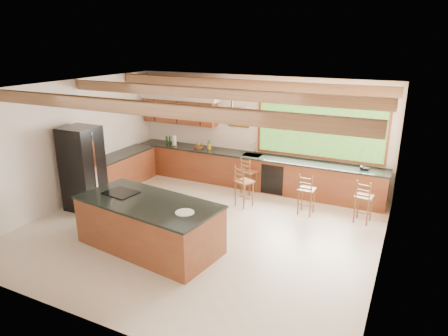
% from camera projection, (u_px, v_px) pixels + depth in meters
% --- Properties ---
extents(ground, '(7.20, 7.20, 0.00)m').
position_uv_depth(ground, '(200.00, 230.00, 8.58)').
color(ground, beige).
rests_on(ground, ground).
extents(room_shell, '(7.27, 6.54, 3.02)m').
position_uv_depth(room_shell, '(206.00, 122.00, 8.53)').
color(room_shell, beige).
rests_on(room_shell, ground).
extents(counter_run, '(7.12, 3.10, 1.23)m').
position_uv_depth(counter_run, '(219.00, 171.00, 10.93)').
color(counter_run, brown).
rests_on(counter_run, ground).
extents(island, '(2.95, 1.67, 1.00)m').
position_uv_depth(island, '(149.00, 224.00, 7.72)').
color(island, brown).
rests_on(island, ground).
extents(refrigerator, '(0.81, 0.79, 2.00)m').
position_uv_depth(refrigerator, '(83.00, 169.00, 9.39)').
color(refrigerator, black).
rests_on(refrigerator, ground).
extents(bar_stool_a, '(0.43, 0.43, 0.99)m').
position_uv_depth(bar_stool_a, '(248.00, 173.00, 10.41)').
color(bar_stool_a, brown).
rests_on(bar_stool_a, ground).
extents(bar_stool_b, '(0.50, 0.50, 1.05)m').
position_uv_depth(bar_stool_b, '(243.00, 183.00, 9.57)').
color(bar_stool_b, brown).
rests_on(bar_stool_b, ground).
extents(bar_stool_c, '(0.37, 0.37, 1.01)m').
position_uv_depth(bar_stool_c, '(306.00, 191.00, 9.14)').
color(bar_stool_c, brown).
rests_on(bar_stool_c, ground).
extents(bar_stool_d, '(0.40, 0.40, 1.00)m').
position_uv_depth(bar_stool_d, '(364.00, 198.00, 8.73)').
color(bar_stool_d, brown).
rests_on(bar_stool_d, ground).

